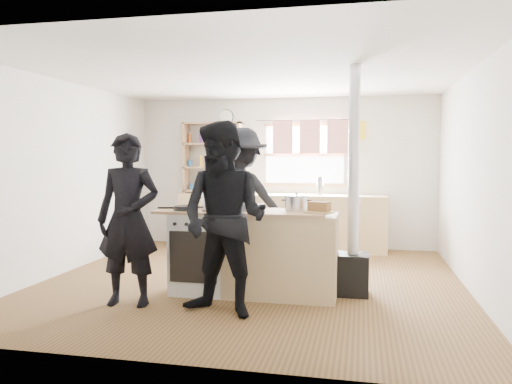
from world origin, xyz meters
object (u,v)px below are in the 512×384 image
bread_board (319,208)px  person_near_right (224,219)px  skillet_greens (185,208)px  person_far (241,201)px  stockpot_stove (212,200)px  person_near_left (128,220)px  flue_heater (353,235)px  stockpot_counter (296,203)px  thermos (320,186)px  roast_tray (248,207)px  cooking_island (254,252)px

bread_board → person_near_right: (-0.84, -0.65, -0.05)m
skillet_greens → person_far: (0.36, 1.07, -0.02)m
stockpot_stove → person_near_left: bearing=-128.0°
flue_heater → person_far: flue_heater is taller
flue_heater → stockpot_counter: bearing=-166.9°
skillet_greens → thermos: bearing=67.1°
skillet_greens → stockpot_counter: size_ratio=1.10×
skillet_greens → stockpot_counter: (1.20, 0.22, 0.06)m
flue_heater → person_near_right: size_ratio=1.35×
roast_tray → person_near_left: bearing=-152.2°
roast_tray → stockpot_counter: (0.51, 0.13, 0.04)m
skillet_greens → person_near_left: bearing=-130.8°
roast_tray → bread_board: bearing=-5.3°
roast_tray → stockpot_stove: stockpot_stove is taller
thermos → stockpot_counter: size_ratio=1.09×
thermos → stockpot_stove: (-1.02, -2.60, -0.02)m
roast_tray → person_far: person_far is taller
roast_tray → flue_heater: size_ratio=0.14×
roast_tray → skillet_greens: bearing=-172.5°
stockpot_counter → bread_board: bearing=-37.2°
stockpot_stove → flue_heater: 1.64m
flue_heater → person_near_left: (-2.23, -0.86, 0.22)m
roast_tray → bread_board: size_ratio=1.04×
roast_tray → stockpot_stove: 0.53m
roast_tray → person_near_left: 1.26m
thermos → stockpot_stove: 2.79m
stockpot_counter → flue_heater: 0.72m
flue_heater → person_far: bearing=153.6°
bread_board → person_far: 1.52m
stockpot_stove → flue_heater: (1.60, 0.05, -0.36)m
cooking_island → thermos: bearing=79.9°
roast_tray → person_near_right: bearing=-95.3°
cooking_island → flue_heater: size_ratio=0.79×
cooking_island → skillet_greens: size_ratio=6.99×
cooking_island → stockpot_counter: (0.46, 0.08, 0.55)m
skillet_greens → person_far: person_far is taller
cooking_island → flue_heater: 1.10m
stockpot_stove → flue_heater: flue_heater is taller
stockpot_stove → person_near_right: bearing=-66.2°
stockpot_counter → flue_heater: (0.61, 0.14, -0.36)m
person_near_left → person_near_right: size_ratio=0.95×
cooking_island → bread_board: 0.90m
skillet_greens → roast_tray: (0.69, 0.09, 0.01)m
roast_tray → thermos: bearing=79.1°
roast_tray → stockpot_counter: bearing=14.0°
stockpot_counter → thermos: bearing=89.3°
skillet_greens → person_near_left: (-0.43, -0.50, -0.08)m
thermos → person_near_left: bearing=-115.9°
stockpot_counter → person_near_left: size_ratio=0.15×
flue_heater → person_far: (-1.44, 0.71, 0.28)m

